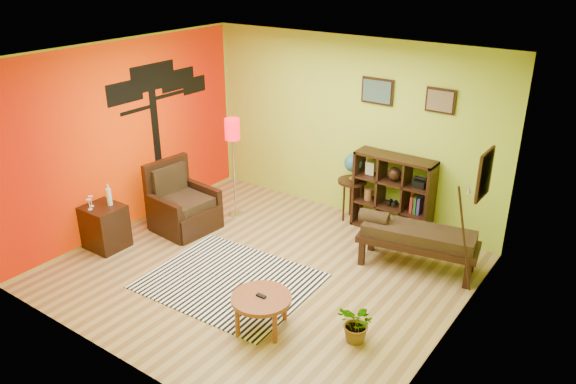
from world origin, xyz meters
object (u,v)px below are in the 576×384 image
Objects in this scene: armchair at (182,208)px; bench at (415,236)px; coffee_table at (261,301)px; side_cabinet at (105,226)px; cube_shelf at (394,195)px; globe_table at (353,170)px; potted_plant at (357,328)px; floor_lamp at (233,138)px.

bench is (3.37, 0.94, 0.15)m from armchair.
side_cabinet reaches higher than coffee_table.
cube_shelf is at bearing 41.97° from side_cabinet.
potted_plant is at bearing -59.22° from globe_table.
cube_shelf reaches higher than potted_plant.
floor_lamp is 1.33× the size of cube_shelf.
floor_lamp reaches higher than bench.
globe_table is 0.91× the size of cube_shelf.
globe_table reaches higher than side_cabinet.
coffee_table is at bearing -26.89° from armchair.
coffee_table is at bearing -92.80° from cube_shelf.
globe_table reaches higher than coffee_table.
cube_shelf is at bearing 32.85° from armchair.
coffee_table is at bearing -157.46° from potted_plant.
armchair is at bearing 153.11° from coffee_table.
coffee_table is 1.09m from potted_plant.
coffee_table is 2.83m from armchair.
armchair reaches higher than side_cabinet.
armchair is (-2.52, 1.28, -0.05)m from coffee_table.
armchair reaches higher than potted_plant.
potted_plant is at bearing -13.87° from armchair.
potted_plant is (0.99, 0.41, -0.18)m from coffee_table.
cube_shelf is 2.76m from potted_plant.
cube_shelf is (0.15, 3.01, 0.24)m from coffee_table.
armchair is at bearing 67.64° from side_cabinet.
floor_lamp is 3.10m from bench.
floor_lamp is (-2.14, 2.07, 0.94)m from coffee_table.
bench is at bearing -48.54° from cube_shelf.
floor_lamp is 0.98× the size of bench.
potted_plant is (0.85, -2.59, -0.42)m from cube_shelf.
potted_plant is (3.13, -1.66, -1.12)m from floor_lamp.
cube_shelf is at bearing 87.20° from coffee_table.
potted_plant is (1.55, -2.60, -0.65)m from globe_table.
side_cabinet is 3.73m from globe_table.
armchair is at bearing 166.13° from potted_plant.
floor_lamp is 1.90m from globe_table.
armchair is 1.16m from side_cabinet.
cube_shelf is 0.74× the size of bench.
side_cabinet is at bearing -138.03° from cube_shelf.
coffee_table is 3.02m from cube_shelf.
floor_lamp is (0.83, 1.86, 0.97)m from side_cabinet.
potted_plant is at bearing -85.20° from bench.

